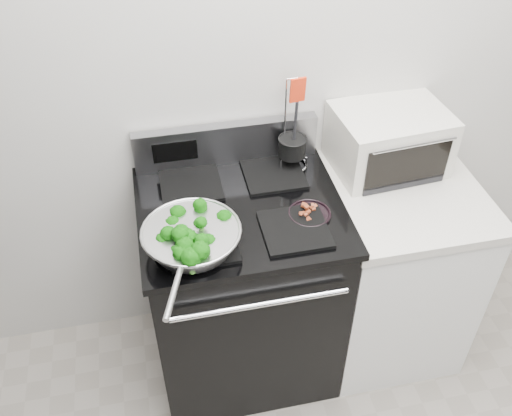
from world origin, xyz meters
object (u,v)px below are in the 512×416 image
object	(u,v)px
gas_range	(242,286)
toaster_oven	(389,140)
skillet	(192,237)
bacon_plate	(310,212)
utensil_holder	(292,152)

from	to	relation	value
gas_range	toaster_oven	bearing A→B (deg)	14.88
gas_range	toaster_oven	distance (m)	0.88
skillet	bacon_plate	size ratio (longest dim) A/B	3.35
skillet	bacon_plate	xyz separation A→B (m)	(0.45, 0.08, -0.04)
gas_range	skillet	bearing A→B (deg)	-138.19
toaster_oven	skillet	bearing A→B (deg)	-161.94
skillet	utensil_holder	world-z (taller)	utensil_holder
gas_range	bacon_plate	distance (m)	0.55
bacon_plate	toaster_oven	bearing A→B (deg)	33.86
utensil_holder	toaster_oven	distance (m)	0.41
bacon_plate	utensil_holder	bearing A→B (deg)	87.68
skillet	utensil_holder	size ratio (longest dim) A/B	1.32
skillet	toaster_oven	xyz separation A→B (m)	(0.87, 0.36, 0.04)
bacon_plate	utensil_holder	xyz separation A→B (m)	(0.01, 0.32, 0.06)
utensil_holder	skillet	bearing A→B (deg)	-147.51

